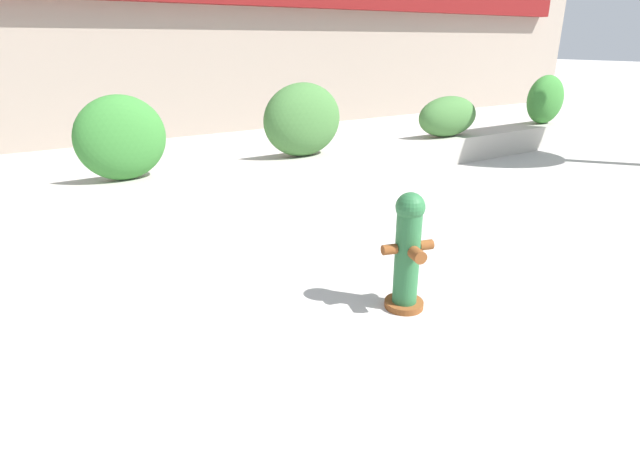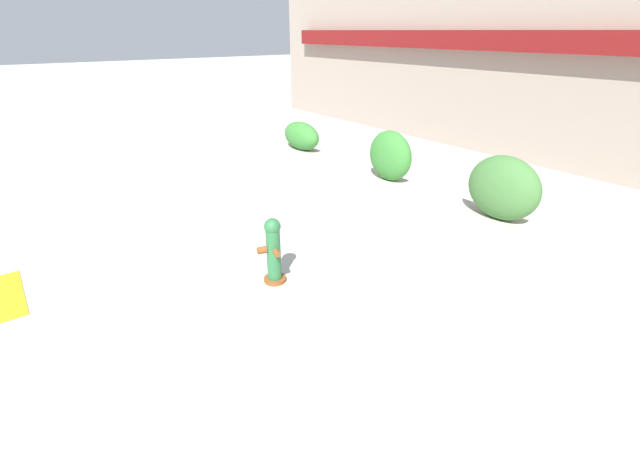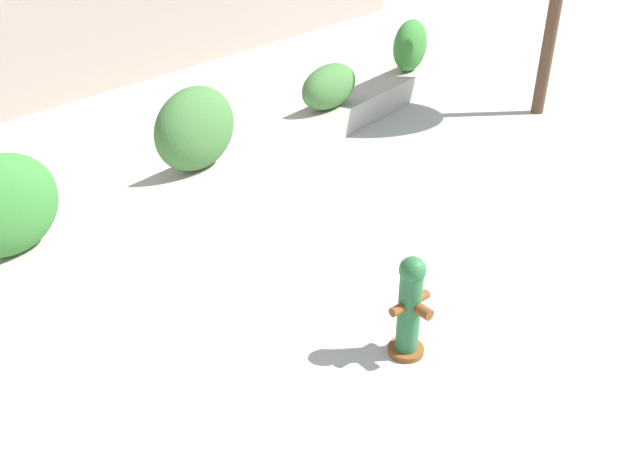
{
  "view_description": "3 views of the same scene",
  "coord_description": "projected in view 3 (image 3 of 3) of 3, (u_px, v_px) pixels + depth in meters",
  "views": [
    {
      "loc": [
        -4.04,
        -0.96,
        2.27
      ],
      "look_at": [
        -1.41,
        3.17,
        0.42
      ],
      "focal_mm": 28.0,
      "sensor_mm": 36.0,
      "label": 1
    },
    {
      "loc": [
        3.82,
        -0.96,
        3.63
      ],
      "look_at": [
        -0.96,
        2.67,
        0.84
      ],
      "focal_mm": 24.0,
      "sensor_mm": 36.0,
      "label": 2
    },
    {
      "loc": [
        -5.64,
        -0.01,
        4.02
      ],
      "look_at": [
        -0.99,
        3.2,
        0.89
      ],
      "focal_mm": 35.0,
      "sensor_mm": 36.0,
      "label": 3
    }
  ],
  "objects": [
    {
      "name": "hedge_bush_3",
      "position": [
        329.0,
        86.0,
        10.97
      ],
      "size": [
        1.43,
        0.62,
        0.77
      ],
      "primitive_type": "ellipsoid",
      "color": "#427538",
      "rests_on": "planter_wall_low"
    },
    {
      "name": "hedge_bush_1",
      "position": [
        6.0,
        206.0,
        6.52
      ],
      "size": [
        1.18,
        0.57,
        1.13
      ],
      "primitive_type": "ellipsoid",
      "color": "#387F33",
      "rests_on": "planter_wall_low"
    },
    {
      "name": "planter_wall_low",
      "position": [
        198.0,
        186.0,
        8.87
      ],
      "size": [
        18.0,
        0.7,
        0.5
      ],
      "primitive_type": "cube",
      "color": "#B7B2A8",
      "rests_on": "ground"
    },
    {
      "name": "hedge_bush_4",
      "position": [
        410.0,
        46.0,
        13.09
      ],
      "size": [
        1.07,
        0.57,
        1.06
      ],
      "primitive_type": "ellipsoid",
      "color": "#387F33",
      "rests_on": "planter_wall_low"
    },
    {
      "name": "hedge_bush_2",
      "position": [
        196.0,
        129.0,
        8.51
      ],
      "size": [
        1.36,
        0.7,
        1.16
      ],
      "primitive_type": "ellipsoid",
      "color": "#427538",
      "rests_on": "planter_wall_low"
    },
    {
      "name": "fire_hydrant",
      "position": [
        410.0,
        306.0,
        5.83
      ],
      "size": [
        0.48,
        0.47,
        1.08
      ],
      "color": "brown",
      "rests_on": "ground"
    }
  ]
}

